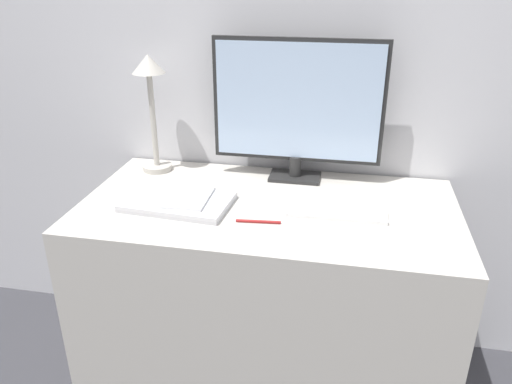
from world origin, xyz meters
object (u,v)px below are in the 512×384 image
(keyboard, at_px, (337,212))
(ereader, at_px, (185,197))
(pen, at_px, (258,222))
(monitor, at_px, (297,106))
(laptop, at_px, (178,202))
(desk_lamp, at_px, (151,92))

(keyboard, xyz_separation_m, ereader, (-0.48, -0.02, 0.02))
(keyboard, relative_size, pen, 2.27)
(monitor, bearing_deg, ereader, -137.94)
(ereader, height_order, pen, ereader)
(monitor, relative_size, pen, 4.36)
(pen, bearing_deg, laptop, 165.35)
(keyboard, distance_m, desk_lamp, 0.77)
(monitor, distance_m, keyboard, 0.40)
(monitor, bearing_deg, pen, -100.10)
(desk_lamp, relative_size, pen, 3.15)
(laptop, bearing_deg, desk_lamp, 122.90)
(monitor, height_order, desk_lamp, monitor)
(ereader, height_order, desk_lamp, desk_lamp)
(monitor, xyz_separation_m, desk_lamp, (-0.51, -0.02, 0.03))
(laptop, xyz_separation_m, ereader, (0.02, 0.01, 0.02))
(laptop, height_order, pen, laptop)
(keyboard, height_order, laptop, laptop)
(keyboard, bearing_deg, pen, -155.88)
(laptop, relative_size, ereader, 1.95)
(ereader, bearing_deg, monitor, 42.06)
(pen, bearing_deg, monitor, 79.90)
(monitor, distance_m, laptop, 0.51)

